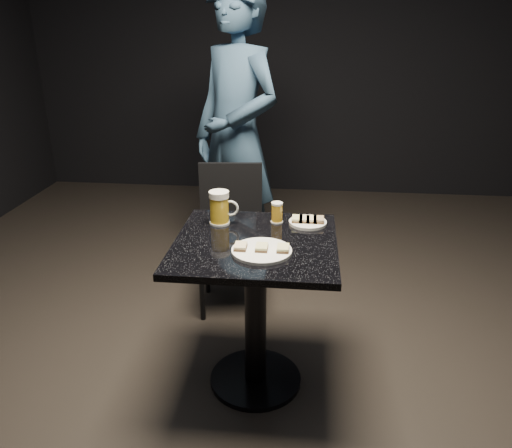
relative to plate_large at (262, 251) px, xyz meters
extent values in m
plane|color=black|center=(-0.04, 0.11, -0.76)|extent=(6.00, 6.00, 0.00)
plane|color=black|center=(-0.04, 3.11, 0.74)|extent=(5.00, 0.00, 5.00)
cylinder|color=white|center=(0.00, 0.00, 0.00)|extent=(0.25, 0.25, 0.01)
cylinder|color=white|center=(0.19, 0.33, 0.00)|extent=(0.18, 0.18, 0.01)
imported|color=navy|center=(-0.28, 1.24, 0.18)|extent=(0.81, 0.79, 1.88)
cylinder|color=black|center=(-0.04, 0.11, -0.74)|extent=(0.44, 0.44, 0.03)
cylinder|color=black|center=(-0.04, 0.11, -0.38)|extent=(0.10, 0.10, 0.69)
cube|color=black|center=(-0.04, 0.11, -0.02)|extent=(0.70, 0.70, 0.03)
cylinder|color=silver|center=(-0.22, 0.29, 0.00)|extent=(0.10, 0.10, 0.01)
cylinder|color=yellow|center=(-0.22, 0.29, 0.06)|extent=(0.09, 0.09, 0.12)
cylinder|color=white|center=(-0.22, 0.29, 0.14)|extent=(0.09, 0.09, 0.03)
torus|color=silver|center=(-0.17, 0.30, 0.07)|extent=(0.08, 0.01, 0.08)
cylinder|color=white|center=(0.04, 0.34, 0.00)|extent=(0.06, 0.06, 0.01)
cylinder|color=gold|center=(0.04, 0.34, 0.04)|extent=(0.05, 0.05, 0.08)
cylinder|color=silver|center=(0.04, 0.34, 0.09)|extent=(0.05, 0.05, 0.01)
cube|color=black|center=(-0.26, 0.80, -0.31)|extent=(0.41, 0.41, 0.04)
cylinder|color=black|center=(-0.40, 0.62, -0.54)|extent=(0.03, 0.03, 0.43)
cylinder|color=black|center=(-0.08, 0.65, -0.54)|extent=(0.03, 0.03, 0.43)
cylinder|color=black|center=(-0.43, 0.94, -0.54)|extent=(0.03, 0.03, 0.43)
cylinder|color=black|center=(-0.12, 0.97, -0.54)|extent=(0.03, 0.03, 0.43)
cube|color=black|center=(-0.28, 0.97, -0.09)|extent=(0.38, 0.07, 0.38)
cube|color=#4C3521|center=(-0.09, 0.00, 0.01)|extent=(0.05, 0.07, 0.01)
cube|color=beige|center=(-0.09, 0.00, 0.02)|extent=(0.05, 0.07, 0.01)
cube|color=#4C3521|center=(0.00, 0.00, 0.01)|extent=(0.05, 0.07, 0.01)
cube|color=#D1D184|center=(0.00, 0.00, 0.02)|extent=(0.05, 0.07, 0.01)
cube|color=#4C3521|center=(0.09, 0.00, 0.01)|extent=(0.05, 0.07, 0.01)
cube|color=#D1D184|center=(0.09, 0.00, 0.02)|extent=(0.05, 0.07, 0.01)
cube|color=#4C3521|center=(0.14, 0.33, 0.01)|extent=(0.05, 0.07, 0.01)
cube|color=#D1D184|center=(0.14, 0.33, 0.02)|extent=(0.05, 0.07, 0.01)
cube|color=#4C3521|center=(0.17, 0.33, 0.01)|extent=(0.05, 0.07, 0.01)
cube|color=beige|center=(0.17, 0.33, 0.02)|extent=(0.05, 0.07, 0.01)
cube|color=#4C3521|center=(0.20, 0.33, 0.01)|extent=(0.05, 0.07, 0.01)
cube|color=beige|center=(0.20, 0.33, 0.02)|extent=(0.05, 0.07, 0.01)
cube|color=#4C3521|center=(0.23, 0.33, 0.01)|extent=(0.05, 0.07, 0.01)
cube|color=#8C7251|center=(0.23, 0.33, 0.02)|extent=(0.05, 0.07, 0.01)
camera|label=1|loc=(0.17, -1.84, 0.88)|focal=35.00mm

